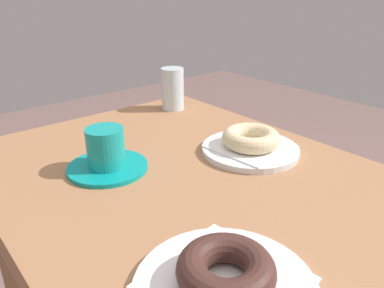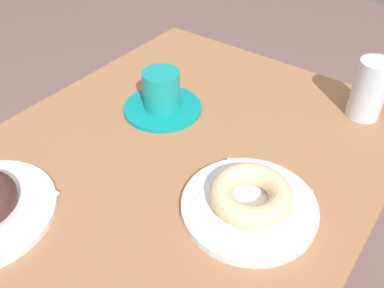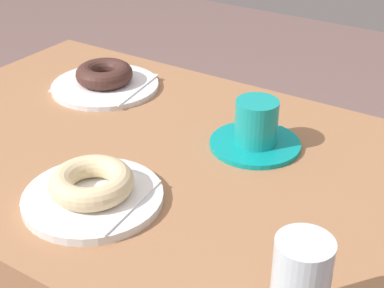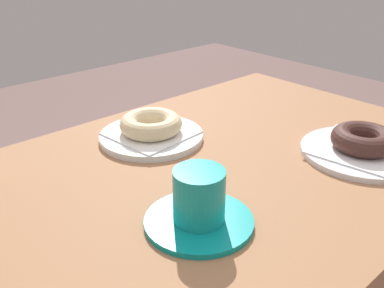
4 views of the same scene
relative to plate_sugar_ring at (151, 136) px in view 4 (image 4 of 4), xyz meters
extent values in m
cube|color=#A06E49|center=(-0.04, 0.16, -0.03)|extent=(0.95, 0.65, 0.06)
cylinder|color=#966F4B|center=(-0.44, -0.10, -0.40)|extent=(0.06, 0.06, 0.67)
cylinder|color=white|center=(0.00, 0.00, 0.00)|extent=(0.20, 0.20, 0.01)
cube|color=white|center=(0.00, 0.00, 0.01)|extent=(0.16, 0.16, 0.00)
torus|color=beige|center=(0.00, 0.00, 0.03)|extent=(0.12, 0.12, 0.03)
cylinder|color=white|center=(-0.24, 0.31, 0.00)|extent=(0.22, 0.22, 0.01)
cube|color=white|center=(-0.24, 0.31, 0.01)|extent=(0.18, 0.18, 0.00)
torus|color=#412520|center=(-0.24, 0.31, 0.03)|extent=(0.12, 0.12, 0.04)
cylinder|color=#0C9593|center=(0.12, 0.27, 0.00)|extent=(0.15, 0.15, 0.01)
cylinder|color=teal|center=(0.12, 0.27, 0.04)|extent=(0.07, 0.07, 0.08)
cylinder|color=black|center=(0.12, 0.27, 0.07)|extent=(0.06, 0.06, 0.00)
camera|label=1|loc=(-0.47, 0.56, 0.33)|focal=35.11mm
camera|label=2|loc=(-0.38, -0.17, 0.47)|focal=38.46mm
camera|label=3|loc=(0.49, -0.49, 0.48)|focal=53.50mm
camera|label=4|loc=(0.47, 0.64, 0.36)|focal=41.03mm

